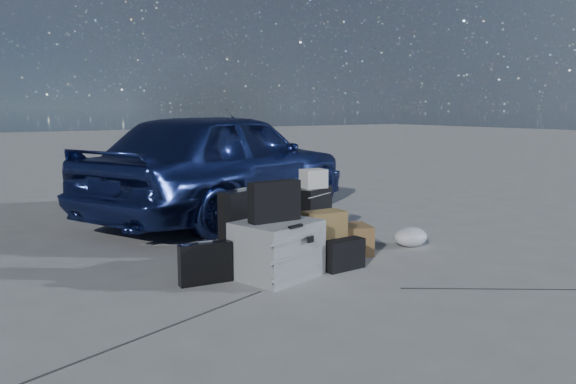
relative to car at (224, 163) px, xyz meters
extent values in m
plane|color=#A0A09C|center=(-0.47, -2.54, -0.66)|extent=(60.00, 60.00, 0.00)
imported|color=navy|center=(0.00, 0.00, 0.00)|extent=(4.16, 2.99, 1.32)
cube|color=gray|center=(-0.83, -2.51, -0.43)|extent=(0.73, 0.65, 0.45)
cube|color=black|center=(-0.84, -2.50, -0.05)|extent=(0.43, 0.11, 0.32)
cube|color=black|center=(-1.38, -2.36, -0.50)|extent=(0.42, 0.14, 0.32)
cube|color=black|center=(-0.70, -1.70, -0.37)|extent=(0.48, 0.30, 0.59)
cube|color=black|center=(0.15, -1.67, -0.39)|extent=(0.47, 0.33, 0.53)
cube|color=silver|center=(0.14, -1.67, -0.03)|extent=(0.25, 0.21, 0.19)
cube|color=black|center=(-0.04, -1.04, -0.46)|extent=(0.81, 0.39, 0.40)
cube|color=silver|center=(-0.05, -1.05, -0.23)|extent=(0.40, 0.32, 0.07)
cube|color=black|center=(-0.06, -1.04, -0.17)|extent=(0.29, 0.21, 0.06)
cube|color=olive|center=(-0.30, -2.43, -0.43)|extent=(0.36, 0.23, 0.46)
cube|color=olive|center=(0.09, -2.30, -0.52)|extent=(0.44, 0.41, 0.27)
ellipsoid|color=silver|center=(0.77, -2.40, -0.56)|extent=(0.37, 0.33, 0.19)
cube|color=black|center=(-0.26, -2.65, -0.53)|extent=(0.37, 0.15, 0.25)
camera|label=1|loc=(-3.14, -6.15, 0.67)|focal=35.00mm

